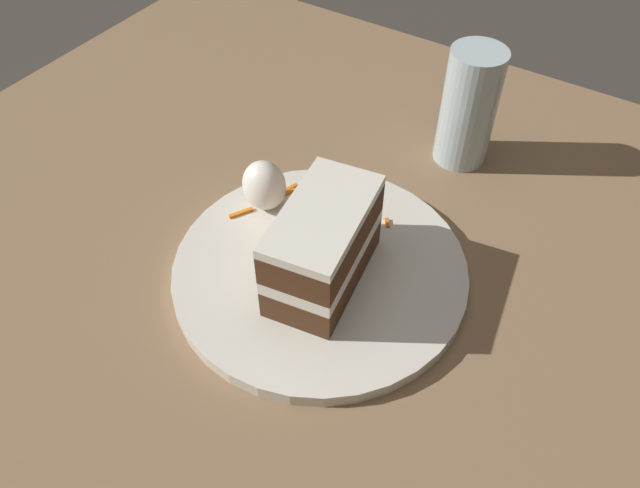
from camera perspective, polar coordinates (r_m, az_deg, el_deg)
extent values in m
plane|color=#38332D|center=(0.63, -6.50, -5.26)|extent=(6.00, 6.00, 0.00)
cube|color=#846647|center=(0.62, -6.59, -4.58)|extent=(0.95, 1.03, 0.02)
cylinder|color=silver|center=(0.61, 0.00, -2.42)|extent=(0.29, 0.29, 0.01)
cube|color=#4C2D19|center=(0.58, 0.27, -2.01)|extent=(0.09, 0.14, 0.03)
cube|color=white|center=(0.56, 0.28, -0.48)|extent=(0.09, 0.14, 0.01)
cube|color=#4C2D19|center=(0.55, 0.28, 1.13)|extent=(0.09, 0.14, 0.03)
cube|color=white|center=(0.53, 0.29, 2.67)|extent=(0.09, 0.14, 0.01)
ellipsoid|color=white|center=(0.64, -5.13, 5.36)|extent=(0.05, 0.04, 0.06)
cylinder|color=orange|center=(0.67, 2.07, 4.74)|extent=(0.06, 0.06, 0.00)
cube|color=orange|center=(0.65, 1.56, 2.64)|extent=(0.02, 0.02, 0.00)
cube|color=orange|center=(0.65, -7.24, 2.84)|extent=(0.02, 0.02, 0.00)
cube|color=orange|center=(0.67, -3.02, 4.67)|extent=(0.01, 0.02, 0.00)
cube|color=orange|center=(0.68, -2.91, 5.02)|extent=(0.01, 0.02, 0.00)
cube|color=orange|center=(0.64, 6.17, 1.94)|extent=(0.01, 0.01, 0.00)
cylinder|color=silver|center=(0.72, 13.44, 12.05)|extent=(0.06, 0.06, 0.14)
cylinder|color=silver|center=(0.75, 12.85, 9.28)|extent=(0.05, 0.05, 0.05)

